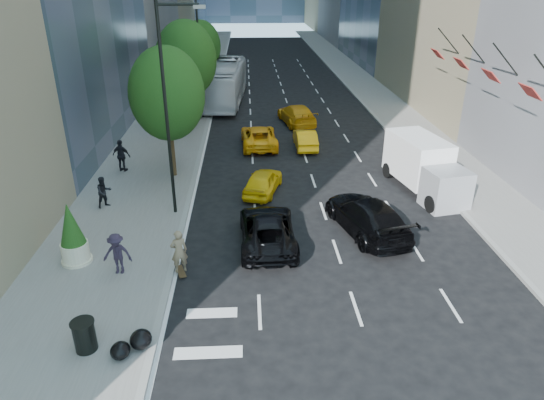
{
  "coord_description": "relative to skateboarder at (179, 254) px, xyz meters",
  "views": [
    {
      "loc": [
        -2.78,
        -18.07,
        10.97
      ],
      "look_at": [
        -1.73,
        2.03,
        1.6
      ],
      "focal_mm": 32.0,
      "sensor_mm": 36.0,
      "label": 1
    }
  ],
  "objects": [
    {
      "name": "facade_flags",
      "position": [
        16.24,
        11.41,
        5.26
      ],
      "size": [
        1.85,
        13.3,
        2.05
      ],
      "color": "black",
      "rests_on": "ground"
    },
    {
      "name": "lamp_far",
      "position": [
        -0.72,
        23.41,
        4.89
      ],
      "size": [
        2.13,
        0.22,
        10.0
      ],
      "color": "black",
      "rests_on": "sidewalk_left"
    },
    {
      "name": "tree_mid",
      "position": [
        -1.6,
        20.41,
        4.39
      ],
      "size": [
        4.5,
        4.5,
        7.99
      ],
      "color": "#322613",
      "rests_on": "sidewalk_left"
    },
    {
      "name": "taxi_c",
      "position": [
        3.6,
        15.93,
        -0.21
      ],
      "size": [
        2.56,
        5.2,
        1.42
      ],
      "primitive_type": "imported",
      "rotation": [
        0.0,
        0.0,
        3.18
      ],
      "color": "#FFAB0D",
      "rests_on": "ground"
    },
    {
      "name": "trash_can",
      "position": [
        -2.45,
        -4.39,
        -0.26
      ],
      "size": [
        0.68,
        0.68,
        1.03
      ],
      "primitive_type": "cylinder",
      "color": "black",
      "rests_on": "sidewalk_left"
    },
    {
      "name": "tree_far",
      "position": [
        -1.6,
        33.41,
        3.7
      ],
      "size": [
        3.9,
        3.9,
        6.92
      ],
      "color": "#322613",
      "rests_on": "sidewalk_left"
    },
    {
      "name": "planter_shrub",
      "position": [
        -4.38,
        0.92,
        0.5
      ],
      "size": [
        1.11,
        1.11,
        2.67
      ],
      "color": "beige",
      "rests_on": "sidewalk_left"
    },
    {
      "name": "city_bus",
      "position": [
        0.8,
        29.27,
        0.89
      ],
      "size": [
        4.02,
        13.19,
        3.62
      ],
      "primitive_type": "imported",
      "rotation": [
        0.0,
        0.0,
        -0.08
      ],
      "color": "silver",
      "rests_on": "ground"
    },
    {
      "name": "taxi_b",
      "position": [
        6.8,
        15.41,
        -0.28
      ],
      "size": [
        1.41,
        3.94,
        1.3
      ],
      "primitive_type": "imported",
      "rotation": [
        0.0,
        0.0,
        3.15
      ],
      "color": "#FFB00D",
      "rests_on": "ground"
    },
    {
      "name": "taxi_a",
      "position": [
        3.6,
        7.91,
        -0.26
      ],
      "size": [
        2.58,
        4.16,
        1.32
      ],
      "primitive_type": "imported",
      "rotation": [
        0.0,
        0.0,
        2.86
      ],
      "color": "yellow",
      "rests_on": "ground"
    },
    {
      "name": "skateboarder",
      "position": [
        0.0,
        0.0,
        0.0
      ],
      "size": [
        0.78,
        0.63,
        1.85
      ],
      "primitive_type": "imported",
      "rotation": [
        0.0,
        0.0,
        3.47
      ],
      "color": "#816D50",
      "rests_on": "ground"
    },
    {
      "name": "pedestrian_b",
      "position": [
        -4.77,
        11.22,
        0.2
      ],
      "size": [
        1.24,
        0.8,
        1.96
      ],
      "primitive_type": "imported",
      "rotation": [
        0.0,
        0.0,
        2.83
      ],
      "color": "black",
      "rests_on": "sidewalk_left"
    },
    {
      "name": "box_truck",
      "position": [
        12.46,
        7.72,
        0.53
      ],
      "size": [
        3.25,
        6.28,
        2.86
      ],
      "rotation": [
        0.0,
        0.0,
        0.19
      ],
      "color": "white",
      "rests_on": "ground"
    },
    {
      "name": "lamp_near",
      "position": [
        -0.72,
        5.41,
        4.89
      ],
      "size": [
        2.13,
        0.22,
        10.0
      ],
      "color": "black",
      "rests_on": "sidewalk_left"
    },
    {
      "name": "ground",
      "position": [
        5.6,
        1.41,
        -0.92
      ],
      "size": [
        160.0,
        160.0,
        0.0
      ],
      "primitive_type": "plane",
      "color": "black",
      "rests_on": "ground"
    },
    {
      "name": "sidewalk_left",
      "position": [
        -3.4,
        31.41,
        -0.85
      ],
      "size": [
        6.0,
        120.0,
        0.15
      ],
      "primitive_type": "cube",
      "color": "slate",
      "rests_on": "ground"
    },
    {
      "name": "garbage_bags",
      "position": [
        -0.95,
        -4.55,
        -0.49
      ],
      "size": [
        1.21,
        1.17,
        0.6
      ],
      "color": "black",
      "rests_on": "sidewalk_left"
    },
    {
      "name": "sidewalk_right",
      "position": [
        15.6,
        31.41,
        -0.85
      ],
      "size": [
        4.0,
        120.0,
        0.15
      ],
      "primitive_type": "cube",
      "color": "slate",
      "rests_on": "ground"
    },
    {
      "name": "black_sedan_mercedes",
      "position": [
        8.27,
        3.14,
        -0.1
      ],
      "size": [
        3.61,
        6.04,
        1.64
      ],
      "primitive_type": "imported",
      "rotation": [
        0.0,
        0.0,
        3.39
      ],
      "color": "black",
      "rests_on": "ground"
    },
    {
      "name": "black_sedan_lincoln",
      "position": [
        3.6,
        2.25,
        -0.2
      ],
      "size": [
        2.48,
        5.23,
        1.44
      ],
      "primitive_type": "imported",
      "rotation": [
        0.0,
        0.0,
        3.16
      ],
      "color": "black",
      "rests_on": "ground"
    },
    {
      "name": "tree_near",
      "position": [
        -1.6,
        10.41,
        4.05
      ],
      "size": [
        4.2,
        4.2,
        7.46
      ],
      "color": "#322613",
      "rests_on": "sidewalk_left"
    },
    {
      "name": "pedestrian_c",
      "position": [
        -2.42,
        -0.0,
        0.1
      ],
      "size": [
        1.16,
        0.71,
        1.74
      ],
      "primitive_type": "imported",
      "rotation": [
        0.0,
        0.0,
        -0.06
      ],
      "color": "#281F2E",
      "rests_on": "sidewalk_left"
    },
    {
      "name": "traffic_signal",
      "position": [
        -0.8,
        41.41,
        3.31
      ],
      "size": [
        2.48,
        0.53,
        5.2
      ],
      "color": "black",
      "rests_on": "sidewalk_left"
    },
    {
      "name": "taxi_d",
      "position": [
        6.8,
        21.38,
        -0.14
      ],
      "size": [
        3.1,
        5.67,
        1.56
      ],
      "primitive_type": "imported",
      "rotation": [
        0.0,
        0.0,
        3.32
      ],
      "color": "orange",
      "rests_on": "ground"
    },
    {
      "name": "pedestrian_a",
      "position": [
        -4.54,
        6.19,
        0.05
      ],
      "size": [
        1.01,
        0.99,
        1.64
      ],
      "primitive_type": "imported",
      "rotation": [
        0.0,
        0.0,
        0.7
      ],
      "color": "black",
      "rests_on": "sidewalk_left"
    }
  ]
}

